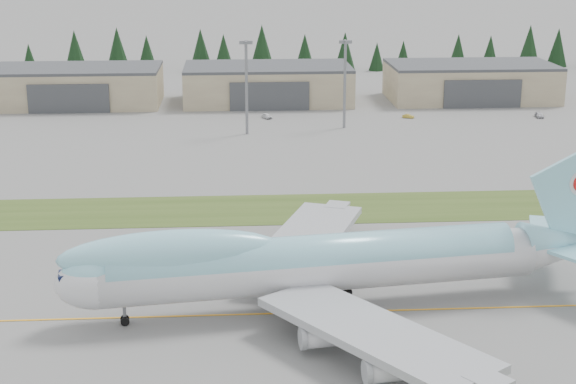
{
  "coord_description": "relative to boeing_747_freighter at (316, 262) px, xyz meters",
  "views": [
    {
      "loc": [
        -25.59,
        -104.73,
        47.07
      ],
      "look_at": [
        -16.92,
        28.59,
        8.0
      ],
      "focal_mm": 55.0,
      "sensor_mm": 36.0,
      "label": 1
    }
  ],
  "objects": [
    {
      "name": "service_vehicle_b",
      "position": [
        36.57,
        122.76,
        -6.51
      ],
      "size": [
        3.25,
        2.48,
        1.03
      ],
      "primitive_type": "imported",
      "rotation": [
        0.0,
        0.0,
        1.06
      ],
      "color": "#AD922B",
      "rests_on": "ground"
    },
    {
      "name": "hangar_left",
      "position": [
        -54.9,
        148.61,
        -1.12
      ],
      "size": [
        48.0,
        26.6,
        10.8
      ],
      "color": "gray",
      "rests_on": "ground"
    },
    {
      "name": "hangar_center",
      "position": [
        0.1,
        148.61,
        -1.12
      ],
      "size": [
        48.0,
        26.6,
        10.8
      ],
      "color": "gray",
      "rests_on": "ground"
    },
    {
      "name": "service_vehicle_c",
      "position": [
        71.87,
        121.5,
        -6.51
      ],
      "size": [
        2.44,
        4.85,
        1.35
      ],
      "primitive_type": "imported",
      "rotation": [
        0.0,
        0.0,
        -0.12
      ],
      "color": "#B2B2B7",
      "rests_on": "ground"
    },
    {
      "name": "hangar_right",
      "position": [
        60.1,
        148.61,
        -1.12
      ],
      "size": [
        48.0,
        26.6,
        10.8
      ],
      "color": "gray",
      "rests_on": "ground"
    },
    {
      "name": "ground",
      "position": [
        15.1,
        -1.28,
        -6.51
      ],
      "size": [
        7000.0,
        7000.0,
        0.0
      ],
      "primitive_type": "plane",
      "color": "slate",
      "rests_on": "ground"
    },
    {
      "name": "boeing_747_freighter",
      "position": [
        0.0,
        0.0,
        0.0
      ],
      "size": [
        75.25,
        64.17,
        19.75
      ],
      "rotation": [
        0.0,
        0.0,
        0.13
      ],
      "color": "silver",
      "rests_on": "ground"
    },
    {
      "name": "floodlight_masts",
      "position": [
        10.3,
        108.67,
        9.28
      ],
      "size": [
        195.14,
        8.91,
        24.3
      ],
      "color": "slate",
      "rests_on": "ground"
    },
    {
      "name": "service_vehicle_a",
      "position": [
        -1.12,
        124.86,
        -6.51
      ],
      "size": [
        3.07,
        4.2,
        1.33
      ],
      "primitive_type": "imported",
      "rotation": [
        0.0,
        0.0,
        0.44
      ],
      "color": "silver",
      "rests_on": "ground"
    },
    {
      "name": "taxiway_line_main",
      "position": [
        15.1,
        -1.28,
        -6.51
      ],
      "size": [
        400.0,
        0.4,
        0.02
      ],
      "primitive_type": "cube",
      "color": "orange",
      "rests_on": "ground"
    },
    {
      "name": "grass_strip_far",
      "position": [
        15.1,
        43.72,
        -6.51
      ],
      "size": [
        400.0,
        18.0,
        0.08
      ],
      "primitive_type": "cube",
      "color": "#384D1B",
      "rests_on": "ground"
    },
    {
      "name": "conifer_belt",
      "position": [
        13.93,
        210.86,
        0.66
      ],
      "size": [
        272.61,
        15.45,
        16.2
      ],
      "color": "black",
      "rests_on": "ground"
    }
  ]
}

